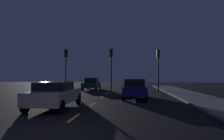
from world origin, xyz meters
TOP-DOWN VIEW (x-y plane):
  - ground_plane at (0.00, 7.00)m, footprint 80.00×80.00m
  - sidewalk_curb_right at (7.50, 7.00)m, footprint 3.00×40.00m
  - lane_stripe_second at (0.00, 2.60)m, footprint 0.16×1.60m
  - lane_stripe_third at (0.00, 6.40)m, footprint 0.16×1.60m
  - lane_stripe_fourth at (0.00, 10.20)m, footprint 0.16×1.60m
  - lane_stripe_fifth at (0.00, 14.00)m, footprint 0.16×1.60m
  - lane_stripe_sixth at (0.00, 17.80)m, footprint 0.16×1.60m
  - traffic_signal_left at (-5.15, 15.82)m, footprint 0.32×0.38m
  - traffic_signal_center at (0.17, 15.82)m, footprint 0.32×0.38m
  - traffic_signal_right at (5.40, 15.82)m, footprint 0.32×0.38m
  - car_stopped_ahead at (2.66, 9.87)m, footprint 1.83×4.52m
  - car_adjacent_lane at (-1.82, 4.97)m, footprint 2.12×4.45m
  - car_oncoming_far at (-2.70, 18.67)m, footprint 1.94×4.11m

SIDE VIEW (x-z plane):
  - ground_plane at x=0.00m, z-range 0.00..0.00m
  - lane_stripe_second at x=0.00m, z-range 0.00..0.01m
  - lane_stripe_third at x=0.00m, z-range 0.00..0.01m
  - lane_stripe_fourth at x=0.00m, z-range 0.00..0.01m
  - lane_stripe_fifth at x=0.00m, z-range 0.00..0.01m
  - lane_stripe_sixth at x=0.00m, z-range 0.00..0.01m
  - sidewalk_curb_right at x=7.50m, z-range 0.00..0.15m
  - car_adjacent_lane at x=-1.82m, z-range 0.03..1.48m
  - car_oncoming_far at x=-2.70m, z-range 0.00..1.52m
  - car_stopped_ahead at x=2.66m, z-range 0.01..1.55m
  - traffic_signal_right at x=5.40m, z-range 0.95..5.65m
  - traffic_signal_center at x=0.17m, z-range 0.98..5.85m
  - traffic_signal_left at x=-5.15m, z-range 0.98..5.86m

